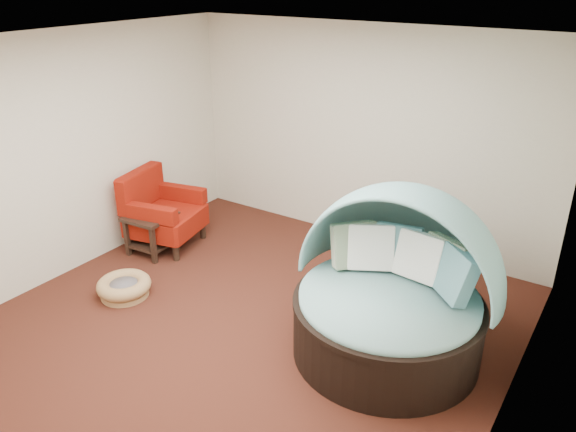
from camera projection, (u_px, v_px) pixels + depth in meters
The scene contains 9 objects.
floor at pixel (248, 324), 5.81m from camera, with size 5.00×5.00×0.00m, color #4E2216.
wall_back at pixel (363, 137), 7.15m from camera, with size 5.00×5.00×0.00m, color beige.
wall_left at pixel (73, 154), 6.50m from camera, with size 5.00×5.00×0.00m, color beige.
wall_right at pixel (523, 273), 3.99m from camera, with size 5.00×5.00×0.00m, color beige.
ceiling at pixel (239, 44), 4.67m from camera, with size 5.00×5.00×0.00m, color white.
canopy_daybed at pixel (394, 279), 5.18m from camera, with size 1.95×1.84×1.63m.
pet_basket at pixel (124, 287), 6.28m from camera, with size 0.77×0.77×0.21m.
red_armchair at pixel (161, 212), 7.32m from camera, with size 1.01×1.01×1.00m.
side_table at pixel (151, 228), 7.15m from camera, with size 0.58×0.58×0.52m.
Camera 1 is at (3.01, -3.83, 3.40)m, focal length 35.00 mm.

